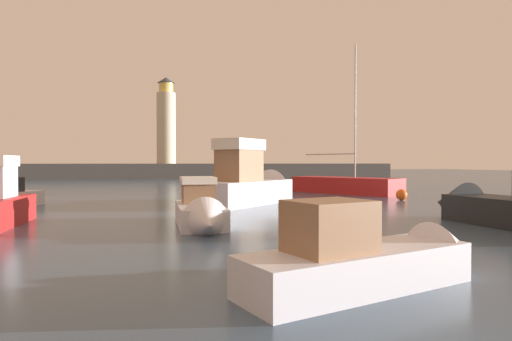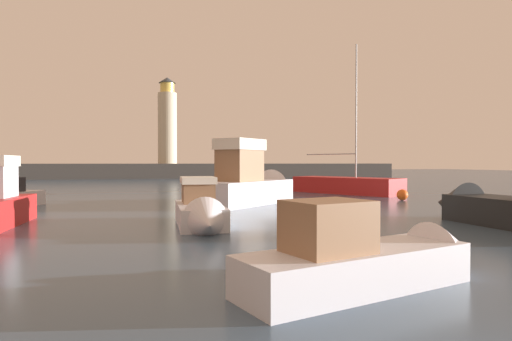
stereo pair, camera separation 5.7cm
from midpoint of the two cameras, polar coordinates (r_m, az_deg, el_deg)
name	(u,v)px [view 2 (the right image)]	position (r m, az deg, el deg)	size (l,w,h in m)	color
ground_plane	(184,192)	(37.44, -9.31, -2.75)	(220.00, 220.00, 0.00)	#384C60
breakwater	(166,171)	(71.63, -11.63, -0.04)	(76.96, 6.57, 2.31)	#423F3D
lighthouse	(167,123)	(71.91, -11.42, 6.08)	(2.98, 2.98, 13.77)	beige
motorboat_1	(502,208)	(19.81, 29.41, -4.22)	(2.55, 7.85, 2.59)	black
motorboat_2	(381,257)	(9.32, 16.08, -10.80)	(6.12, 3.10, 2.05)	silver
motorboat_4	(255,184)	(26.88, -0.02, -1.77)	(8.18, 7.85, 4.32)	silver
motorboat_5	(201,212)	(16.76, -7.00, -5.37)	(1.81, 5.81, 2.24)	silver
sailboat_moored	(346,185)	(35.85, 11.68, -1.85)	(6.80, 9.14, 11.72)	#B21E1E
mooring_buoy	(402,195)	(30.15, 18.52, -3.01)	(0.72, 0.72, 0.72)	#EA5919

